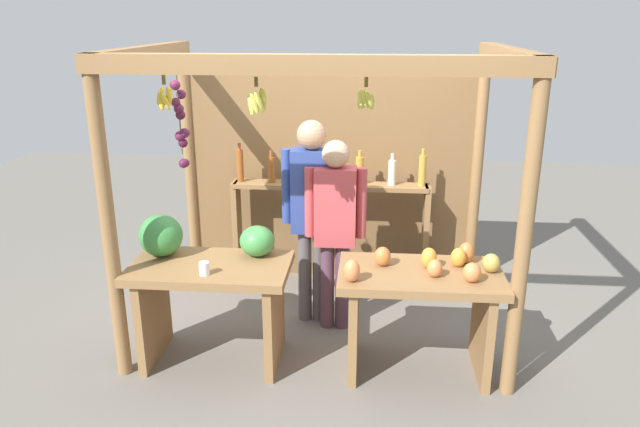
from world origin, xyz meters
TOP-DOWN VIEW (x-y plane):
  - ground_plane at (0.00, 0.00)m, footprint 12.00×12.00m
  - market_stall at (-0.01, 0.39)m, footprint 2.81×1.93m
  - fruit_counter_left at (-0.79, -0.63)m, footprint 1.13×0.66m
  - fruit_counter_right at (0.75, -0.68)m, footprint 1.13×0.64m
  - bottle_shelf_unit at (0.02, 0.68)m, footprint 1.80×0.22m
  - vendor_man at (-0.08, 0.00)m, footprint 0.48×0.23m
  - vendor_woman at (0.11, -0.11)m, footprint 0.48×0.21m

SIDE VIEW (x-z plane):
  - ground_plane at x=0.00m, z-range 0.00..0.00m
  - fruit_counter_right at x=0.75m, z-range 0.11..1.03m
  - fruit_counter_left at x=-0.79m, z-range 0.12..1.19m
  - bottle_shelf_unit at x=0.02m, z-range 0.11..1.47m
  - vendor_woman at x=0.11m, z-range 0.15..1.71m
  - vendor_man at x=-0.08m, z-range 0.18..1.86m
  - market_stall at x=-0.01m, z-range 0.20..2.42m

